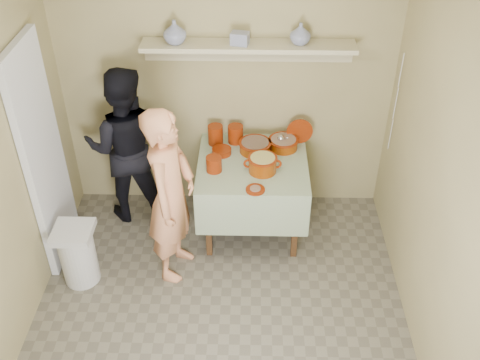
{
  "coord_description": "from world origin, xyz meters",
  "views": [
    {
      "loc": [
        0.23,
        -2.81,
        3.58
      ],
      "look_at": [
        0.15,
        0.75,
        0.95
      ],
      "focal_mm": 42.0,
      "sensor_mm": 36.0,
      "label": 1
    }
  ],
  "objects_px": {
    "person_cook": "(171,196)",
    "cazuela_rice": "(263,163)",
    "trash_bin": "(78,254)",
    "serving_table": "(252,173)",
    "person_helper": "(126,146)"
  },
  "relations": [
    {
      "from": "person_helper",
      "to": "person_cook",
      "type": "bearing_deg",
      "value": 120.29
    },
    {
      "from": "person_helper",
      "to": "serving_table",
      "type": "relative_size",
      "value": 1.59
    },
    {
      "from": "person_cook",
      "to": "cazuela_rice",
      "type": "relative_size",
      "value": 4.8
    },
    {
      "from": "person_helper",
      "to": "trash_bin",
      "type": "distance_m",
      "value": 1.08
    },
    {
      "from": "serving_table",
      "to": "cazuela_rice",
      "type": "xyz_separation_m",
      "value": [
        0.08,
        -0.14,
        0.2
      ]
    },
    {
      "from": "person_helper",
      "to": "cazuela_rice",
      "type": "xyz_separation_m",
      "value": [
        1.25,
        -0.35,
        0.07
      ]
    },
    {
      "from": "trash_bin",
      "to": "cazuela_rice",
      "type": "bearing_deg",
      "value": 20.19
    },
    {
      "from": "person_helper",
      "to": "serving_table",
      "type": "xyz_separation_m",
      "value": [
        1.17,
        -0.21,
        -0.13
      ]
    },
    {
      "from": "serving_table",
      "to": "cazuela_rice",
      "type": "distance_m",
      "value": 0.26
    },
    {
      "from": "person_cook",
      "to": "cazuela_rice",
      "type": "height_order",
      "value": "person_cook"
    },
    {
      "from": "cazuela_rice",
      "to": "trash_bin",
      "type": "height_order",
      "value": "cazuela_rice"
    },
    {
      "from": "person_cook",
      "to": "serving_table",
      "type": "distance_m",
      "value": 0.87
    },
    {
      "from": "person_helper",
      "to": "cazuela_rice",
      "type": "height_order",
      "value": "person_helper"
    },
    {
      "from": "person_helper",
      "to": "serving_table",
      "type": "height_order",
      "value": "person_helper"
    },
    {
      "from": "trash_bin",
      "to": "serving_table",
      "type": "bearing_deg",
      "value": 25.92
    }
  ]
}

